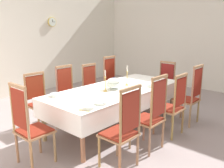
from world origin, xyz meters
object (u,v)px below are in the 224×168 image
(chair_south_c, at_px, (173,104))
(dining_table, at_px, (117,92))
(chair_south_b, at_px, (151,114))
(mounted_clock, at_px, (52,22))
(chair_head_west, at_px, (29,125))
(spoon_primary, at_px, (154,85))
(bowl_near_left, at_px, (152,86))
(bowl_near_right, at_px, (89,107))
(chair_north_d, at_px, (113,80))
(bowl_far_right, at_px, (55,94))
(chair_south_a, at_px, (123,128))
(chair_north_c, at_px, (93,87))
(chair_south_d, at_px, (190,95))
(chair_head_east, at_px, (164,83))
(candlestick_west, at_px, (105,83))
(spoon_secondary, at_px, (81,110))
(soup_tureen, at_px, (114,83))
(bowl_far_left, at_px, (101,103))
(chair_north_b, at_px, (69,92))
(candlestick_east, at_px, (127,77))
(chair_north_a, at_px, (40,100))

(chair_south_c, bearing_deg, dining_table, 108.78)
(chair_south_b, xyz_separation_m, mounted_clock, (1.38, 4.44, 1.43))
(chair_head_west, bearing_deg, spoon_primary, 80.58)
(bowl_near_left, distance_m, bowl_near_right, 1.66)
(chair_north_d, bearing_deg, bowl_far_right, 15.29)
(chair_south_a, bearing_deg, chair_north_c, 55.26)
(chair_south_d, xyz_separation_m, chair_head_east, (0.76, 1.00, -0.04))
(chair_north_c, distance_m, bowl_near_right, 2.08)
(candlestick_west, relative_size, spoon_secondary, 2.22)
(mounted_clock, bearing_deg, chair_north_c, -105.65)
(soup_tureen, bearing_deg, chair_south_c, -67.40)
(chair_south_d, xyz_separation_m, spoon_secondary, (-2.29, 0.56, 0.17))
(chair_south_d, distance_m, bowl_far_right, 2.54)
(chair_south_c, height_order, bowl_near_right, chair_south_c)
(chair_south_d, distance_m, chair_north_d, 1.99)
(chair_north_d, bearing_deg, chair_south_d, 90.00)
(bowl_near_right, distance_m, bowl_far_left, 0.26)
(chair_head_west, relative_size, soup_tureen, 4.12)
(chair_south_b, relative_size, bowl_near_left, 6.43)
(chair_north_c, relative_size, bowl_far_right, 5.81)
(chair_south_a, distance_m, spoon_primary, 1.79)
(chair_south_d, distance_m, chair_head_west, 3.00)
(chair_south_b, bearing_deg, mounted_clock, 72.71)
(chair_north_d, xyz_separation_m, bowl_near_left, (-0.50, -1.43, 0.18))
(chair_south_a, bearing_deg, dining_table, 43.77)
(bowl_far_right, relative_size, spoon_secondary, 1.06)
(chair_head_west, bearing_deg, spoon_secondary, 51.05)
(chair_south_b, relative_size, soup_tureen, 4.21)
(chair_north_b, xyz_separation_m, bowl_far_right, (-0.72, -0.57, 0.21))
(chair_south_c, height_order, chair_north_d, chair_north_d)
(candlestick_east, bearing_deg, chair_head_west, 180.00)
(chair_south_d, height_order, bowl_near_right, chair_south_d)
(chair_south_b, relative_size, spoon_primary, 6.68)
(chair_south_d, bearing_deg, chair_head_west, 160.63)
(chair_north_b, bearing_deg, candlestick_east, 124.04)
(chair_south_a, relative_size, bowl_far_left, 6.04)
(chair_north_d, height_order, candlestick_west, chair_north_d)
(chair_south_a, bearing_deg, bowl_near_left, 19.73)
(candlestick_east, xyz_separation_m, bowl_near_left, (0.22, -0.43, -0.14))
(chair_north_c, xyz_separation_m, candlestick_east, (-0.03, -0.99, 0.36))
(chair_north_d, bearing_deg, chair_south_c, 70.77)
(chair_north_a, relative_size, chair_head_east, 1.00)
(chair_south_b, xyz_separation_m, bowl_near_right, (-0.78, 0.53, 0.18))
(candlestick_east, xyz_separation_m, bowl_far_left, (-1.19, -0.44, -0.14))
(chair_south_d, bearing_deg, chair_north_c, 109.25)
(chair_north_a, bearing_deg, bowl_far_right, 86.13)
(chair_north_b, height_order, mounted_clock, mounted_clock)
(chair_north_b, height_order, candlestick_west, candlestick_west)
(candlestick_west, height_order, candlestick_east, candlestick_east)
(chair_head_west, bearing_deg, chair_north_c, 114.80)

